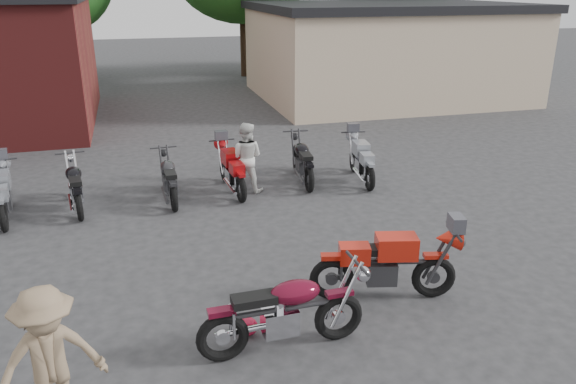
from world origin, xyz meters
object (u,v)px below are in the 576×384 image
object	(u,v)px
vintage_motorcycle	(286,307)
row_bike_1	(3,192)
helmet	(248,326)
row_bike_6	(362,158)
row_bike_3	(169,176)
row_bike_5	(302,158)
row_bike_4	(232,168)
person_light	(246,157)
person_tan	(50,362)
row_bike_2	(75,183)
sportbike	(387,261)

from	to	relation	value
vintage_motorcycle	row_bike_1	xyz separation A→B (m)	(-4.32, 5.75, -0.06)
helmet	row_bike_6	world-z (taller)	row_bike_6
row_bike_3	row_bike_5	size ratio (longest dim) A/B	0.95
row_bike_4	row_bike_6	world-z (taller)	row_bike_4
person_light	row_bike_1	xyz separation A→B (m)	(-5.04, -0.25, -0.24)
helmet	person_tan	distance (m)	2.66
row_bike_3	row_bike_6	bearing A→B (deg)	-91.34
person_light	row_bike_4	xyz separation A→B (m)	(-0.33, 0.05, -0.24)
vintage_motorcycle	person_light	xyz separation A→B (m)	(0.72, 6.00, 0.18)
row_bike_1	vintage_motorcycle	bearing A→B (deg)	-150.57
row_bike_2	helmet	bearing A→B (deg)	-162.86
person_light	row_bike_5	distance (m)	1.47
row_bike_5	vintage_motorcycle	bearing A→B (deg)	166.31
person_light	row_bike_6	xyz separation A→B (m)	(2.81, -0.04, -0.24)
person_light	row_bike_4	bearing A→B (deg)	18.62
row_bike_6	row_bike_5	bearing A→B (deg)	84.61
person_light	row_bike_5	xyz separation A→B (m)	(1.42, 0.28, -0.22)
helmet	row_bike_4	xyz separation A→B (m)	(0.80, 5.60, 0.44)
sportbike	person_tan	size ratio (longest dim) A/B	1.25
person_tan	person_light	bearing A→B (deg)	47.27
person_tan	vintage_motorcycle	bearing A→B (deg)	-1.21
vintage_motorcycle	person_tan	bearing A→B (deg)	-167.26
row_bike_1	row_bike_6	world-z (taller)	row_bike_1
vintage_motorcycle	row_bike_2	xyz separation A→B (m)	(-2.96, 5.92, -0.06)
person_tan	row_bike_1	distance (m)	6.65
row_bike_2	row_bike_3	world-z (taller)	row_bike_2
row_bike_1	row_bike_6	size ratio (longest dim) A/B	1.01
row_bike_1	row_bike_3	size ratio (longest dim) A/B	1.02
row_bike_5	row_bike_6	world-z (taller)	row_bike_5
row_bike_3	person_light	bearing A→B (deg)	-88.61
vintage_motorcycle	row_bike_4	bearing A→B (deg)	84.54
vintage_motorcycle	helmet	size ratio (longest dim) A/B	8.04
row_bike_5	sportbike	bearing A→B (deg)	-178.55
row_bike_1	row_bike_3	xyz separation A→B (m)	(3.30, 0.14, -0.01)
vintage_motorcycle	person_tan	distance (m)	2.80
vintage_motorcycle	helmet	bearing A→B (deg)	130.60
row_bike_1	row_bike_5	distance (m)	6.48
sportbike	person_light	world-z (taller)	person_light
sportbike	row_bike_5	xyz separation A→B (m)	(0.35, 5.45, -0.04)
helmet	person_light	world-z (taller)	person_light
row_bike_1	row_bike_4	distance (m)	4.72
row_bike_6	vintage_motorcycle	bearing A→B (deg)	156.63
person_light	row_bike_1	size ratio (longest dim) A/B	0.83
person_light	row_bike_2	bearing A→B (deg)	28.81
helmet	row_bike_3	bearing A→B (deg)	96.49
sportbike	helmet	xyz separation A→B (m)	(-2.20, -0.38, -0.49)
helmet	person_tan	size ratio (longest dim) A/B	0.16
row_bike_6	sportbike	bearing A→B (deg)	168.54
vintage_motorcycle	row_bike_4	xyz separation A→B (m)	(0.39, 6.05, -0.06)
person_light	row_bike_5	bearing A→B (deg)	-141.54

